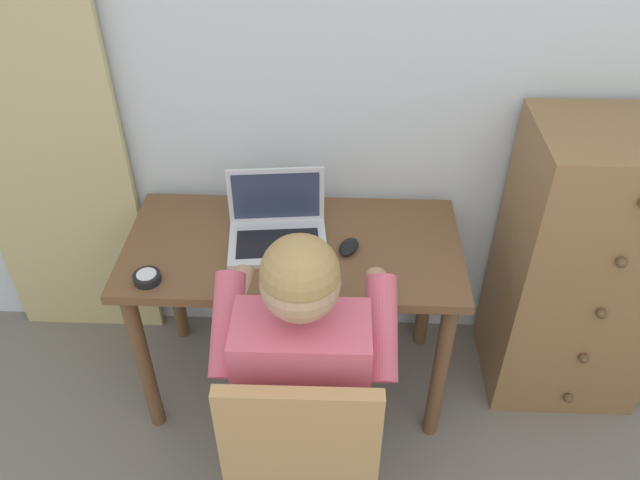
# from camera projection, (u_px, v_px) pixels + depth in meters

# --- Properties ---
(wall_back) EXTENTS (4.80, 0.05, 2.50)m
(wall_back) POSITION_uv_depth(u_px,v_px,m) (435.00, 61.00, 2.14)
(wall_back) COLOR silver
(wall_back) RESTS_ON ground_plane
(curtain_panel) EXTENTS (0.63, 0.03, 2.27)m
(curtain_panel) POSITION_uv_depth(u_px,v_px,m) (25.00, 94.00, 2.20)
(curtain_panel) COLOR #CCB77A
(curtain_panel) RESTS_ON ground_plane
(desk) EXTENTS (1.18, 0.59, 0.72)m
(desk) POSITION_uv_depth(u_px,v_px,m) (294.00, 268.00, 2.27)
(desk) COLOR brown
(desk) RESTS_ON ground_plane
(dresser) EXTENTS (0.56, 0.47, 1.15)m
(dresser) POSITION_uv_depth(u_px,v_px,m) (581.00, 269.00, 2.32)
(dresser) COLOR olive
(dresser) RESTS_ON ground_plane
(chair) EXTENTS (0.42, 0.40, 0.89)m
(chair) POSITION_uv_depth(u_px,v_px,m) (303.00, 446.00, 1.82)
(chair) COLOR maroon
(chair) RESTS_ON ground_plane
(person_seated) EXTENTS (0.53, 0.59, 1.21)m
(person_seated) POSITION_uv_depth(u_px,v_px,m) (305.00, 356.00, 1.85)
(person_seated) COLOR #4C4C4C
(person_seated) RESTS_ON ground_plane
(laptop) EXTENTS (0.36, 0.28, 0.24)m
(laptop) POSITION_uv_depth(u_px,v_px,m) (277.00, 227.00, 2.19)
(laptop) COLOR silver
(laptop) RESTS_ON desk
(computer_mouse) EXTENTS (0.09, 0.12, 0.03)m
(computer_mouse) POSITION_uv_depth(u_px,v_px,m) (349.00, 247.00, 2.16)
(computer_mouse) COLOR black
(computer_mouse) RESTS_ON desk
(desk_clock) EXTENTS (0.09, 0.09, 0.03)m
(desk_clock) POSITION_uv_depth(u_px,v_px,m) (147.00, 278.00, 2.04)
(desk_clock) COLOR black
(desk_clock) RESTS_ON desk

